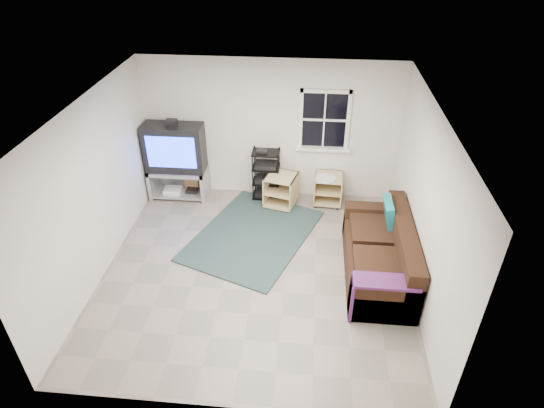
# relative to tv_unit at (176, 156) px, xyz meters

# --- Properties ---
(room) EXTENTS (4.60, 4.62, 4.60)m
(room) POSITION_rel_tv_unit_xyz_m (2.67, 0.26, 0.62)
(room) COLOR gray
(room) RESTS_ON ground
(tv_unit) EXTENTS (1.07, 0.53, 1.57)m
(tv_unit) POSITION_rel_tv_unit_xyz_m (0.00, 0.00, 0.00)
(tv_unit) COLOR #9E9EA6
(tv_unit) RESTS_ON ground
(av_rack) EXTENTS (0.50, 0.36, 1.00)m
(av_rack) POSITION_rel_tv_unit_xyz_m (1.65, 0.09, -0.43)
(av_rack) COLOR black
(av_rack) RESTS_ON ground
(side_table_left) EXTENTS (0.65, 0.65, 0.63)m
(side_table_left) POSITION_rel_tv_unit_xyz_m (1.96, -0.12, -0.53)
(side_table_left) COLOR tan
(side_table_left) RESTS_ON ground
(side_table_right) EXTENTS (0.54, 0.55, 0.59)m
(side_table_right) POSITION_rel_tv_unit_xyz_m (2.81, 0.04, -0.53)
(side_table_right) COLOR tan
(side_table_right) RESTS_ON ground
(sofa) EXTENTS (0.92, 2.08, 0.95)m
(sofa) POSITION_rel_tv_unit_xyz_m (3.57, -1.91, -0.52)
(sofa) COLOR black
(sofa) RESTS_ON ground
(shag_rug) EXTENTS (2.41, 2.77, 0.03)m
(shag_rug) POSITION_rel_tv_unit_xyz_m (1.55, -1.15, -0.85)
(shag_rug) COLOR #331F16
(shag_rug) RESTS_ON ground
(paper_bag) EXTENTS (0.28, 0.19, 0.37)m
(paper_bag) POSITION_rel_tv_unit_xyz_m (0.22, 0.16, -0.67)
(paper_bag) COLOR #A27949
(paper_bag) RESTS_ON ground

